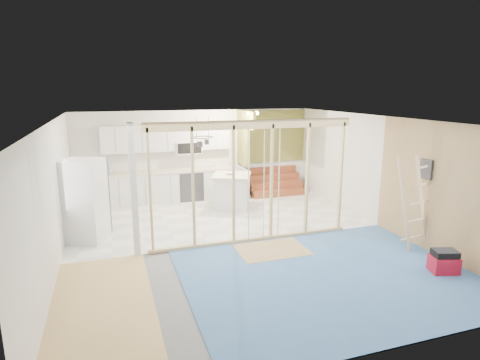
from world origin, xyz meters
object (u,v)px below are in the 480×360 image
object	(u,v)px
toolbox	(444,262)
island	(232,192)
fridge	(85,201)
ladder	(415,204)

from	to	relation	value
toolbox	island	bearing A→B (deg)	132.61
fridge	toolbox	bearing A→B (deg)	-7.85
island	toolbox	world-z (taller)	island
fridge	ladder	size ratio (longest dim) A/B	0.92
fridge	island	bearing A→B (deg)	42.63
toolbox	ladder	bearing A→B (deg)	95.97
fridge	island	size ratio (longest dim) A/B	1.38
toolbox	ladder	size ratio (longest dim) A/B	0.28
fridge	toolbox	distance (m)	7.10
island	ladder	xyz separation A→B (m)	(2.59, -3.91, 0.51)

